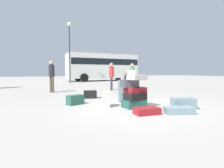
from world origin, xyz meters
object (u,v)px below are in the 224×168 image
suitcase_tower (134,92)px  suitcase_cream_upright_blue (106,99)px  suitcase_teal_right_side (75,100)px  suitcase_slate_foreground_far (121,91)px  lamp_post (69,43)px  suitcase_black_white_trunk (90,94)px  person_passerby_in_red (111,74)px  parked_bus (103,66)px  person_tourist_with_camera (52,74)px  suitcase_maroon_behind_tower (147,111)px  person_bearded_onlooker (132,74)px  suitcase_slate_foreground_near (183,103)px  suitcase_slate_left_side (179,110)px

suitcase_tower → suitcase_cream_upright_blue: size_ratio=2.27×
suitcase_teal_right_side → suitcase_slate_foreground_far: size_ratio=0.69×
lamp_post → suitcase_black_white_trunk: bearing=-96.7°
person_passerby_in_red → parked_bus: bearing=-171.5°
suitcase_slate_foreground_far → lamp_post: lamp_post is taller
suitcase_cream_upright_blue → lamp_post: (1.32, 12.49, 3.54)m
suitcase_teal_right_side → person_passerby_in_red: person_passerby_in_red is taller
suitcase_tower → suitcase_slate_foreground_far: bearing=83.9°
parked_bus → suitcase_tower: bearing=-110.1°
person_tourist_with_camera → parked_bus: parked_bus is taller
suitcase_maroon_behind_tower → suitcase_slate_foreground_far: 2.06m
suitcase_slate_foreground_far → person_bearded_onlooker: person_bearded_onlooker is taller
suitcase_slate_foreground_near → lamp_post: bearing=114.2°
suitcase_slate_foreground_far → person_tourist_with_camera: (-1.97, 4.21, 0.60)m
person_passerby_in_red → lamp_post: (-0.93, 7.80, 2.84)m
suitcase_slate_left_side → parked_bus: (4.44, 17.02, 1.74)m
suitcase_teal_right_side → suitcase_slate_foreground_far: bearing=-27.8°
suitcase_teal_right_side → suitcase_slate_foreground_near: suitcase_teal_right_side is taller
person_tourist_with_camera → person_passerby_in_red: size_ratio=1.04×
suitcase_maroon_behind_tower → suitcase_slate_foreground_far: size_ratio=0.82×
suitcase_cream_upright_blue → suitcase_black_white_trunk: (0.09, 1.99, -0.10)m
suitcase_cream_upright_blue → suitcase_slate_left_side: bearing=-26.6°
person_bearded_onlooker → suitcase_cream_upright_blue: bearing=-2.8°
suitcase_slate_foreground_near → person_bearded_onlooker: size_ratio=0.41×
suitcase_maroon_behind_tower → person_tourist_with_camera: person_tourist_with_camera is taller
suitcase_slate_foreground_far → parked_bus: bearing=89.7°
suitcase_tower → suitcase_cream_upright_blue: (-0.72, 0.47, -0.23)m
suitcase_slate_foreground_near → person_passerby_in_red: bearing=108.9°
suitcase_cream_upright_blue → person_passerby_in_red: bearing=87.9°
suitcase_slate_foreground_far → parked_bus: 15.62m
suitcase_maroon_behind_tower → person_bearded_onlooker: (3.29, 6.40, 0.89)m
person_tourist_with_camera → person_passerby_in_red: 3.39m
lamp_post → parked_bus: bearing=32.5°
suitcase_black_white_trunk → person_passerby_in_red: 3.56m
person_tourist_with_camera → parked_bus: size_ratio=0.20×
suitcase_black_white_trunk → suitcase_teal_right_side: 1.51m
suitcase_slate_foreground_far → parked_bus: (4.99, 14.73, 1.43)m
suitcase_tower → suitcase_maroon_behind_tower: size_ratio=1.76×
person_tourist_with_camera → person_passerby_in_red: bearing=64.7°
person_bearded_onlooker → person_tourist_with_camera: person_tourist_with_camera is taller
suitcase_slate_left_side → suitcase_slate_foreground_far: bearing=123.8°
suitcase_teal_right_side → parked_bus: bearing=42.6°
suitcase_slate_left_side → suitcase_slate_foreground_near: bearing=57.2°
suitcase_slate_foreground_far → person_bearded_onlooker: 5.36m
suitcase_slate_foreground_near → suitcase_tower: bearing=171.9°
person_passerby_in_red → suitcase_teal_right_side: bearing=-10.9°
person_tourist_with_camera → suitcase_tower: bearing=-3.5°
suitcase_maroon_behind_tower → suitcase_slate_left_side: size_ratio=0.89×
suitcase_slate_foreground_near → person_tourist_with_camera: 6.85m
suitcase_maroon_behind_tower → suitcase_slate_foreground_near: (1.44, 0.20, 0.07)m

